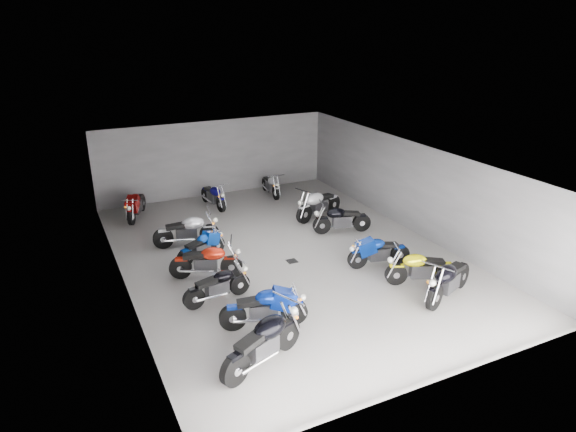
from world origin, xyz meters
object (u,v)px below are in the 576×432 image
object	(u,v)px
motorcycle_left_e	(202,247)
motorcycle_right_b	(421,268)
motorcycle_back_c	(213,196)
motorcycle_left_c	(218,285)
motorcycle_right_a	(448,280)
motorcycle_left_a	(263,342)
motorcycle_right_c	(378,252)
motorcycle_right_e	(341,219)
drain_grate	(292,261)
motorcycle_left_f	(187,231)
motorcycle_left_d	(207,261)
motorcycle_back_e	(271,185)
motorcycle_back_a	(136,205)
motorcycle_right_f	(318,204)
motorcycle_left_b	(265,308)

from	to	relation	value
motorcycle_left_e	motorcycle_right_b	xyz separation A→B (m)	(5.16, -4.29, 0.06)
motorcycle_left_e	motorcycle_back_c	size ratio (longest dim) A/B	0.87
motorcycle_left_c	motorcycle_right_a	size ratio (longest dim) A/B	0.89
motorcycle_left_c	motorcycle_right_b	distance (m)	5.76
motorcycle_left_a	motorcycle_back_c	world-z (taller)	motorcycle_left_a
motorcycle_right_c	motorcycle_right_b	bearing A→B (deg)	-152.26
motorcycle_right_e	motorcycle_back_c	size ratio (longest dim) A/B	1.02
motorcycle_left_c	motorcycle_right_c	distance (m)	5.11
drain_grate	motorcycle_left_c	size ratio (longest dim) A/B	0.16
motorcycle_left_f	motorcycle_right_a	bearing A→B (deg)	50.29
motorcycle_left_d	motorcycle_left_f	distance (m)	2.49
motorcycle_left_d	motorcycle_back_e	xyz separation A→B (m)	(4.78, 6.12, -0.05)
motorcycle_left_f	motorcycle_left_e	bearing A→B (deg)	16.12
motorcycle_left_a	motorcycle_left_f	bearing A→B (deg)	154.55
motorcycle_left_f	motorcycle_back_c	xyz separation A→B (m)	(1.98, 3.28, -0.05)
motorcycle_left_e	motorcycle_back_a	world-z (taller)	motorcycle_back_a
motorcycle_left_e	motorcycle_right_c	bearing A→B (deg)	37.09
motorcycle_left_a	motorcycle_left_d	size ratio (longest dim) A/B	1.10
motorcycle_left_e	motorcycle_left_a	bearing A→B (deg)	-25.75
motorcycle_left_d	motorcycle_right_f	bearing A→B (deg)	139.84
motorcycle_left_e	motorcycle_left_c	bearing A→B (deg)	-30.06
motorcycle_right_c	motorcycle_back_e	distance (m)	7.70
motorcycle_right_b	motorcycle_right_c	size ratio (longest dim) A/B	1.00
drain_grate	motorcycle_right_e	bearing A→B (deg)	27.34
motorcycle_left_b	motorcycle_back_c	distance (m)	9.05
motorcycle_right_a	motorcycle_back_e	world-z (taller)	motorcycle_right_a
motorcycle_left_b	motorcycle_left_e	bearing A→B (deg)	-160.30
motorcycle_left_d	motorcycle_left_e	xyz separation A→B (m)	(0.22, 1.24, -0.07)
motorcycle_left_d	motorcycle_right_b	distance (m)	6.19
motorcycle_right_a	motorcycle_right_b	distance (m)	0.98
motorcycle_left_c	motorcycle_back_e	distance (m)	9.03
motorcycle_left_e	motorcycle_back_e	xyz separation A→B (m)	(4.55, 4.89, 0.02)
motorcycle_right_b	motorcycle_back_e	distance (m)	9.19
motorcycle_left_e	motorcycle_right_e	xyz separation A→B (m)	(5.11, -0.02, 0.06)
motorcycle_left_e	motorcycle_back_e	distance (m)	6.68
motorcycle_left_d	motorcycle_right_a	world-z (taller)	motorcycle_right_a
motorcycle_left_b	motorcycle_right_a	xyz separation A→B (m)	(5.03, -0.88, 0.03)
motorcycle_right_a	motorcycle_back_e	distance (m)	10.18
motorcycle_right_a	motorcycle_right_f	world-z (taller)	motorcycle_right_a
motorcycle_right_f	motorcycle_right_e	bearing A→B (deg)	162.60
motorcycle_left_a	motorcycle_right_a	xyz separation A→B (m)	(5.65, 0.49, -0.02)
motorcycle_left_c	motorcycle_left_b	bearing A→B (deg)	12.21
motorcycle_left_d	motorcycle_right_e	bearing A→B (deg)	124.58
motorcycle_right_f	motorcycle_back_e	xyz separation A→B (m)	(-0.52, 3.29, -0.09)
motorcycle_left_c	motorcycle_right_b	world-z (taller)	motorcycle_right_b
motorcycle_left_b	motorcycle_back_e	size ratio (longest dim) A/B	1.10
motorcycle_back_e	motorcycle_back_c	bearing A→B (deg)	12.04
motorcycle_left_b	motorcycle_right_c	world-z (taller)	motorcycle_left_b
motorcycle_left_d	motorcycle_left_e	distance (m)	1.26
motorcycle_right_a	motorcycle_right_c	bearing A→B (deg)	-9.69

